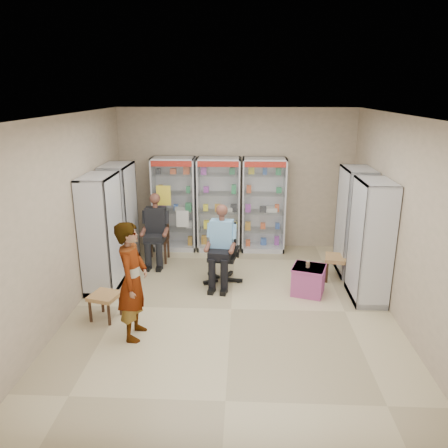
{
  "coord_description": "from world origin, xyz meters",
  "views": [
    {
      "loc": [
        0.17,
        -6.24,
        3.35
      ],
      "look_at": [
        -0.15,
        0.7,
        1.2
      ],
      "focal_mm": 35.0,
      "sensor_mm": 36.0,
      "label": 1
    }
  ],
  "objects_px": {
    "cabinet_right_near": "(371,242)",
    "wooden_chair": "(157,239)",
    "seated_shopkeeper": "(222,247)",
    "woven_stool_a": "(337,268)",
    "standing_man": "(133,281)",
    "cabinet_back_right": "(264,205)",
    "cabinet_left_far": "(120,216)",
    "cabinet_back_left": "(175,204)",
    "cabinet_right_far": "(354,222)",
    "office_chair": "(222,254)",
    "cabinet_left_near": "(102,234)",
    "cabinet_back_mid": "(219,205)",
    "woven_stool_b": "(105,306)",
    "pink_trunk": "(308,280)"
  },
  "relations": [
    {
      "from": "cabinet_right_near",
      "to": "wooden_chair",
      "type": "bearing_deg",
      "value": 68.36
    },
    {
      "from": "seated_shopkeeper",
      "to": "woven_stool_a",
      "type": "height_order",
      "value": "seated_shopkeeper"
    },
    {
      "from": "cabinet_right_near",
      "to": "seated_shopkeeper",
      "type": "distance_m",
      "value": 2.49
    },
    {
      "from": "standing_man",
      "to": "cabinet_back_right",
      "type": "bearing_deg",
      "value": -25.85
    },
    {
      "from": "cabinet_left_far",
      "to": "seated_shopkeeper",
      "type": "height_order",
      "value": "cabinet_left_far"
    },
    {
      "from": "cabinet_back_left",
      "to": "cabinet_right_far",
      "type": "relative_size",
      "value": 1.0
    },
    {
      "from": "cabinet_right_near",
      "to": "standing_man",
      "type": "height_order",
      "value": "cabinet_right_near"
    },
    {
      "from": "standing_man",
      "to": "seated_shopkeeper",
      "type": "bearing_deg",
      "value": -29.26
    },
    {
      "from": "standing_man",
      "to": "cabinet_back_left",
      "type": "bearing_deg",
      "value": 2.1
    },
    {
      "from": "cabinet_back_left",
      "to": "woven_stool_a",
      "type": "relative_size",
      "value": 4.48
    },
    {
      "from": "wooden_chair",
      "to": "office_chair",
      "type": "distance_m",
      "value": 1.66
    },
    {
      "from": "cabinet_back_right",
      "to": "wooden_chair",
      "type": "bearing_deg",
      "value": -161.25
    },
    {
      "from": "cabinet_right_near",
      "to": "wooden_chair",
      "type": "height_order",
      "value": "cabinet_right_near"
    },
    {
      "from": "cabinet_left_near",
      "to": "wooden_chair",
      "type": "bearing_deg",
      "value": 152.39
    },
    {
      "from": "cabinet_back_mid",
      "to": "standing_man",
      "type": "xyz_separation_m",
      "value": [
        -0.98,
        -3.56,
        -0.16
      ]
    },
    {
      "from": "cabinet_left_near",
      "to": "wooden_chair",
      "type": "distance_m",
      "value": 1.56
    },
    {
      "from": "cabinet_back_right",
      "to": "wooden_chair",
      "type": "xyz_separation_m",
      "value": [
        -2.15,
        -0.73,
        -0.53
      ]
    },
    {
      "from": "office_chair",
      "to": "seated_shopkeeper",
      "type": "height_order",
      "value": "seated_shopkeeper"
    },
    {
      "from": "standing_man",
      "to": "cabinet_right_near",
      "type": "bearing_deg",
      "value": -66.88
    },
    {
      "from": "cabinet_left_near",
      "to": "office_chair",
      "type": "height_order",
      "value": "cabinet_left_near"
    },
    {
      "from": "cabinet_left_near",
      "to": "woven_stool_b",
      "type": "distance_m",
      "value": 1.38
    },
    {
      "from": "seated_shopkeeper",
      "to": "standing_man",
      "type": "distance_m",
      "value": 2.16
    },
    {
      "from": "office_chair",
      "to": "woven_stool_a",
      "type": "xyz_separation_m",
      "value": [
        2.09,
        0.19,
        -0.32
      ]
    },
    {
      "from": "office_chair",
      "to": "woven_stool_b",
      "type": "distance_m",
      "value": 2.24
    },
    {
      "from": "cabinet_left_near",
      "to": "wooden_chair",
      "type": "height_order",
      "value": "cabinet_left_near"
    },
    {
      "from": "cabinet_back_left",
      "to": "cabinet_right_near",
      "type": "xyz_separation_m",
      "value": [
        3.53,
        -2.23,
        0.0
      ]
    },
    {
      "from": "woven_stool_b",
      "to": "cabinet_back_left",
      "type": "bearing_deg",
      "value": 79.06
    },
    {
      "from": "cabinet_back_mid",
      "to": "cabinet_right_near",
      "type": "relative_size",
      "value": 1.0
    },
    {
      "from": "cabinet_left_near",
      "to": "pink_trunk",
      "type": "xyz_separation_m",
      "value": [
        3.52,
        -0.07,
        -0.76
      ]
    },
    {
      "from": "cabinet_left_far",
      "to": "cabinet_back_mid",
      "type": "bearing_deg",
      "value": 116.32
    },
    {
      "from": "cabinet_back_left",
      "to": "cabinet_right_near",
      "type": "distance_m",
      "value": 4.18
    },
    {
      "from": "cabinet_right_far",
      "to": "pink_trunk",
      "type": "xyz_separation_m",
      "value": [
        -0.94,
        -0.97,
        -0.76
      ]
    },
    {
      "from": "cabinet_right_far",
      "to": "cabinet_right_near",
      "type": "distance_m",
      "value": 1.1
    },
    {
      "from": "cabinet_left_far",
      "to": "wooden_chair",
      "type": "relative_size",
      "value": 2.13
    },
    {
      "from": "woven_stool_b",
      "to": "standing_man",
      "type": "bearing_deg",
      "value": -38.84
    },
    {
      "from": "pink_trunk",
      "to": "woven_stool_b",
      "type": "distance_m",
      "value": 3.35
    },
    {
      "from": "cabinet_right_near",
      "to": "woven_stool_b",
      "type": "bearing_deg",
      "value": 101.96
    },
    {
      "from": "cabinet_back_mid",
      "to": "woven_stool_a",
      "type": "bearing_deg",
      "value": -33.71
    },
    {
      "from": "office_chair",
      "to": "woven_stool_a",
      "type": "distance_m",
      "value": 2.13
    },
    {
      "from": "cabinet_right_near",
      "to": "woven_stool_b",
      "type": "distance_m",
      "value": 4.3
    },
    {
      "from": "cabinet_back_right",
      "to": "woven_stool_a",
      "type": "bearing_deg",
      "value": -49.11
    },
    {
      "from": "cabinet_back_right",
      "to": "wooden_chair",
      "type": "relative_size",
      "value": 2.13
    },
    {
      "from": "cabinet_back_left",
      "to": "cabinet_back_right",
      "type": "relative_size",
      "value": 1.0
    },
    {
      "from": "seated_shopkeeper",
      "to": "cabinet_back_mid",
      "type": "bearing_deg",
      "value": 102.87
    },
    {
      "from": "cabinet_back_left",
      "to": "cabinet_right_far",
      "type": "height_order",
      "value": "same"
    },
    {
      "from": "woven_stool_b",
      "to": "cabinet_back_right",
      "type": "bearing_deg",
      "value": 51.16
    },
    {
      "from": "pink_trunk",
      "to": "cabinet_back_mid",
      "type": "bearing_deg",
      "value": 128.01
    },
    {
      "from": "cabinet_left_near",
      "to": "woven_stool_b",
      "type": "height_order",
      "value": "cabinet_left_near"
    },
    {
      "from": "cabinet_right_far",
      "to": "office_chair",
      "type": "relative_size",
      "value": 1.86
    },
    {
      "from": "cabinet_right_far",
      "to": "woven_stool_a",
      "type": "relative_size",
      "value": 4.48
    }
  ]
}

